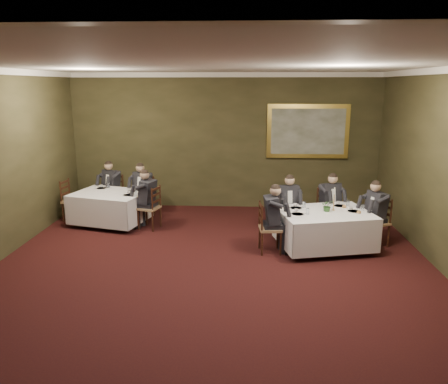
# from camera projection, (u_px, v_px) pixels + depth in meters

# --- Properties ---
(ground) EXTENTS (10.00, 10.00, 0.00)m
(ground) POSITION_uv_depth(u_px,v_px,m) (209.00, 291.00, 6.96)
(ground) COLOR black
(ground) RESTS_ON ground
(ceiling) EXTENTS (8.00, 10.00, 0.10)m
(ceiling) POSITION_uv_depth(u_px,v_px,m) (207.00, 63.00, 6.12)
(ceiling) COLOR silver
(ceiling) RESTS_ON back_wall
(back_wall) EXTENTS (8.00, 0.10, 3.50)m
(back_wall) POSITION_uv_depth(u_px,v_px,m) (225.00, 142.00, 11.39)
(back_wall) COLOR #2F2C17
(back_wall) RESTS_ON ground
(crown_molding) EXTENTS (8.00, 10.00, 0.12)m
(crown_molding) POSITION_uv_depth(u_px,v_px,m) (207.00, 67.00, 6.13)
(crown_molding) COLOR white
(crown_molding) RESTS_ON back_wall
(table_main) EXTENTS (2.02, 1.70, 0.67)m
(table_main) POSITION_uv_depth(u_px,v_px,m) (324.00, 227.00, 8.67)
(table_main) COLOR black
(table_main) RESTS_ON ground
(table_second) EXTENTS (1.88, 1.61, 0.67)m
(table_second) POSITION_uv_depth(u_px,v_px,m) (110.00, 206.00, 10.19)
(table_second) COLOR black
(table_second) RESTS_ON ground
(chair_main_backleft) EXTENTS (0.52, 0.51, 1.00)m
(chair_main_backleft) POSITION_uv_depth(u_px,v_px,m) (287.00, 222.00, 9.50)
(chair_main_backleft) COLOR #93724B
(chair_main_backleft) RESTS_ON ground
(diner_main_backleft) EXTENTS (0.50, 0.56, 1.35)m
(diner_main_backleft) POSITION_uv_depth(u_px,v_px,m) (287.00, 212.00, 9.43)
(diner_main_backleft) COLOR black
(diner_main_backleft) RESTS_ON chair_main_backleft
(chair_main_backright) EXTENTS (0.57, 0.56, 1.00)m
(chair_main_backright) POSITION_uv_depth(u_px,v_px,m) (328.00, 220.00, 9.66)
(chair_main_backright) COLOR #93724B
(chair_main_backright) RESTS_ON ground
(diner_main_backright) EXTENTS (0.55, 0.60, 1.35)m
(diner_main_backright) POSITION_uv_depth(u_px,v_px,m) (329.00, 210.00, 9.59)
(diner_main_backright) COLOR black
(diner_main_backright) RESTS_ON chair_main_backright
(chair_main_endleft) EXTENTS (0.46, 0.48, 1.00)m
(chair_main_endleft) POSITION_uv_depth(u_px,v_px,m) (269.00, 238.00, 8.52)
(chair_main_endleft) COLOR #93724B
(chair_main_endleft) RESTS_ON ground
(diner_main_endleft) EXTENTS (0.52, 0.45, 1.35)m
(diner_main_endleft) POSITION_uv_depth(u_px,v_px,m) (270.00, 227.00, 8.47)
(diner_main_endleft) COLOR black
(diner_main_endleft) RESTS_ON chair_main_endleft
(chair_main_endright) EXTENTS (0.55, 0.57, 1.00)m
(chair_main_endright) POSITION_uv_depth(u_px,v_px,m) (376.00, 232.00, 8.89)
(chair_main_endright) COLOR #93724B
(chair_main_endright) RESTS_ON ground
(diner_main_endright) EXTENTS (0.60, 0.55, 1.35)m
(diner_main_endright) POSITION_uv_depth(u_px,v_px,m) (376.00, 221.00, 8.84)
(diner_main_endright) COLOR black
(diner_main_endright) RESTS_ON chair_main_endright
(chair_sec_backleft) EXTENTS (0.59, 0.58, 1.00)m
(chair_sec_backleft) POSITION_uv_depth(u_px,v_px,m) (113.00, 202.00, 11.13)
(chair_sec_backleft) COLOR #93724B
(chair_sec_backleft) RESTS_ON ground
(diner_sec_backleft) EXTENTS (0.58, 0.61, 1.35)m
(diner_sec_backleft) POSITION_uv_depth(u_px,v_px,m) (113.00, 194.00, 11.07)
(diner_sec_backleft) COLOR black
(diner_sec_backleft) RESTS_ON chair_sec_backleft
(chair_sec_backright) EXTENTS (0.56, 0.55, 1.00)m
(chair_sec_backright) POSITION_uv_depth(u_px,v_px,m) (144.00, 205.00, 10.88)
(chair_sec_backright) COLOR #93724B
(chair_sec_backright) RESTS_ON ground
(diner_sec_backright) EXTENTS (0.55, 0.59, 1.35)m
(diner_sec_backright) POSITION_uv_depth(u_px,v_px,m) (143.00, 196.00, 10.81)
(diner_sec_backright) COLOR black
(diner_sec_backright) RESTS_ON chair_sec_backright
(chair_sec_endright) EXTENTS (0.53, 0.54, 1.00)m
(chair_sec_endright) POSITION_uv_depth(u_px,v_px,m) (150.00, 216.00, 9.93)
(chair_sec_endright) COLOR #93724B
(chair_sec_endright) RESTS_ON ground
(diner_sec_endright) EXTENTS (0.57, 0.52, 1.35)m
(diner_sec_endright) POSITION_uv_depth(u_px,v_px,m) (149.00, 207.00, 9.88)
(diner_sec_endright) COLOR black
(diner_sec_endright) RESTS_ON chair_sec_endright
(chair_sec_endleft) EXTENTS (0.48, 0.50, 1.00)m
(chair_sec_endleft) POSITION_uv_depth(u_px,v_px,m) (73.00, 209.00, 10.53)
(chair_sec_endleft) COLOR #93724B
(chair_sec_endleft) RESTS_ON ground
(centerpiece) EXTENTS (0.23, 0.20, 0.25)m
(centerpiece) POSITION_uv_depth(u_px,v_px,m) (327.00, 205.00, 8.60)
(centerpiece) COLOR #2D5926
(centerpiece) RESTS_ON table_main
(candlestick) EXTENTS (0.07, 0.07, 0.48)m
(candlestick) POSITION_uv_depth(u_px,v_px,m) (334.00, 202.00, 8.66)
(candlestick) COLOR #BA8B38
(candlestick) RESTS_ON table_main
(place_setting_table_main) EXTENTS (0.33, 0.31, 0.14)m
(place_setting_table_main) POSITION_uv_depth(u_px,v_px,m) (298.00, 206.00, 8.89)
(place_setting_table_main) COLOR white
(place_setting_table_main) RESTS_ON table_main
(place_setting_table_second) EXTENTS (0.33, 0.31, 0.14)m
(place_setting_table_second) POSITION_uv_depth(u_px,v_px,m) (104.00, 187.00, 10.58)
(place_setting_table_second) COLOR white
(place_setting_table_second) RESTS_ON table_second
(painting) EXTENTS (2.08, 0.09, 1.37)m
(painting) POSITION_uv_depth(u_px,v_px,m) (308.00, 131.00, 11.15)
(painting) COLOR #E1BF52
(painting) RESTS_ON back_wall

